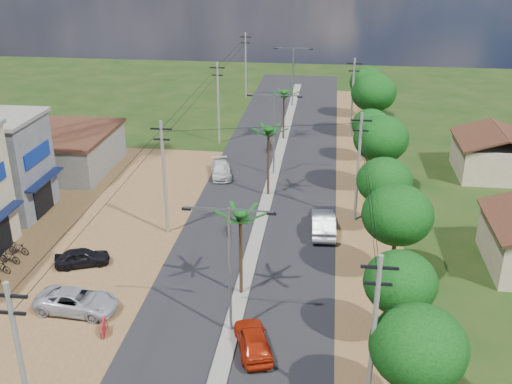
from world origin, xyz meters
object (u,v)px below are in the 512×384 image
car_silver_mid (323,223)px  car_parked_silver (77,302)px  car_red_near (253,340)px  car_parked_dark (82,258)px  roadside_sign (104,328)px  car_white_far (221,170)px

car_silver_mid → car_parked_silver: car_silver_mid is taller
car_red_near → car_silver_mid: bearing=-121.0°
car_red_near → car_parked_silver: (-11.19, 2.45, -0.02)m
car_silver_mid → car_parked_dark: car_silver_mid is taller
car_parked_silver → roadside_sign: 3.19m
car_white_far → car_parked_silver: 23.70m
car_silver_mid → car_parked_silver: (-14.69, -12.50, -0.12)m
car_parked_silver → car_silver_mid: bearing=-45.9°
car_white_far → car_parked_dark: 19.04m
car_silver_mid → car_parked_silver: size_ratio=0.99×
car_white_far → car_parked_dark: car_white_far is taller
car_parked_silver → car_parked_dark: car_parked_silver is taller
car_red_near → car_parked_dark: (-13.05, 7.80, -0.09)m
car_parked_silver → car_parked_dark: (-1.87, 5.35, -0.07)m
car_silver_mid → car_parked_silver: 19.28m
car_white_far → car_parked_dark: bearing=-124.5°
car_red_near → roadside_sign: car_red_near is taller
car_silver_mid → car_white_far: size_ratio=1.13×
car_white_far → car_red_near: bearing=-90.2°
car_parked_silver → car_red_near: bearing=-98.7°
car_parked_dark → car_white_far: bearing=-41.6°
car_silver_mid → car_parked_dark: 18.03m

